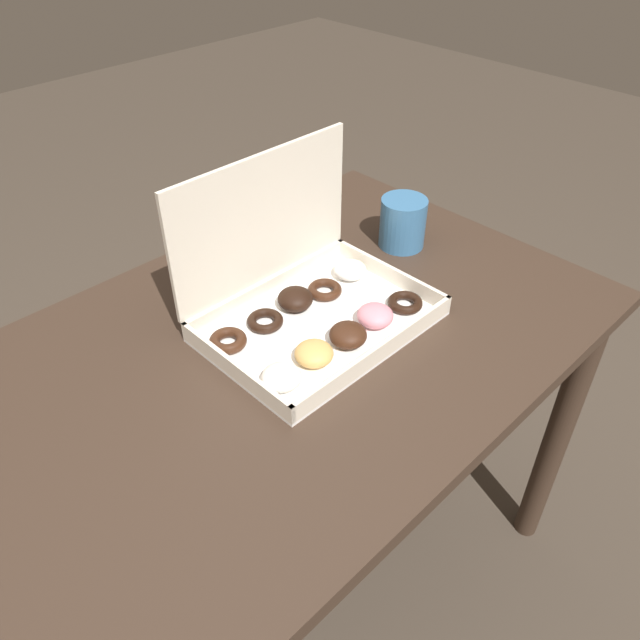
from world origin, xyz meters
name	(u,v)px	position (x,y,z in m)	size (l,w,h in m)	color
ground_plane	(296,575)	(0.00, 0.00, 0.00)	(8.00, 8.00, 0.00)	#42382D
dining_table	(287,389)	(0.00, 0.00, 0.65)	(1.14, 0.75, 0.76)	#38281E
donut_box	(306,295)	(0.07, 0.02, 0.82)	(0.38, 0.28, 0.28)	white
coffee_mug	(403,222)	(0.38, 0.06, 0.82)	(0.09, 0.09, 0.10)	teal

